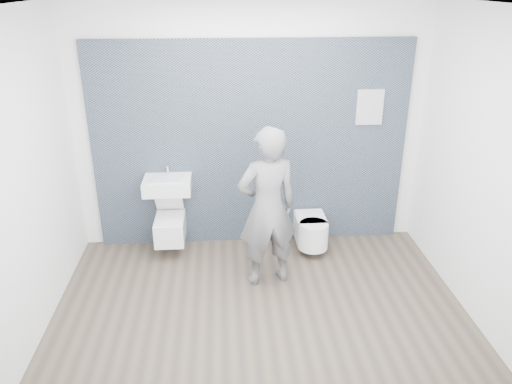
{
  "coord_description": "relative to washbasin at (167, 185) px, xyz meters",
  "views": [
    {
      "loc": [
        -0.32,
        -4.0,
        2.98
      ],
      "look_at": [
        0.0,
        0.6,
        1.0
      ],
      "focal_mm": 35.0,
      "sensor_mm": 36.0,
      "label": 1
    }
  ],
  "objects": [
    {
      "name": "toilet_square",
      "position": [
        -0.0,
        -0.04,
        -0.51
      ],
      "size": [
        0.33,
        0.48,
        0.59
      ],
      "color": "white",
      "rests_on": "ground"
    },
    {
      "name": "ground",
      "position": [
        0.96,
        -1.24,
        -0.84
      ],
      "size": [
        4.0,
        4.0,
        0.0
      ],
      "primitive_type": "plane",
      "color": "brown",
      "rests_on": "ground"
    },
    {
      "name": "washbasin",
      "position": [
        0.0,
        0.0,
        0.0
      ],
      "size": [
        0.53,
        0.4,
        0.4
      ],
      "color": "white",
      "rests_on": "ground"
    },
    {
      "name": "tile_wall",
      "position": [
        0.96,
        0.23,
        -0.84
      ],
      "size": [
        3.6,
        0.06,
        2.4
      ],
      "primitive_type": "cube",
      "color": "black",
      "rests_on": "ground"
    },
    {
      "name": "room_shell",
      "position": [
        0.96,
        -1.24,
        0.9
      ],
      "size": [
        4.0,
        4.0,
        4.0
      ],
      "color": "white",
      "rests_on": "ground"
    },
    {
      "name": "toilet_rounded",
      "position": [
        1.65,
        -0.1,
        -0.59
      ],
      "size": [
        0.35,
        0.59,
        0.32
      ],
      "color": "white",
      "rests_on": "ground"
    },
    {
      "name": "info_placard",
      "position": [
        2.3,
        0.18,
        -0.84
      ],
      "size": [
        0.3,
        0.03,
        0.4
      ],
      "primitive_type": "cube",
      "color": "white",
      "rests_on": "ground"
    },
    {
      "name": "visitor",
      "position": [
        1.07,
        -0.71,
        0.01
      ],
      "size": [
        0.7,
        0.54,
        1.7
      ],
      "primitive_type": "imported",
      "rotation": [
        0.0,
        0.0,
        3.38
      ],
      "color": "slate",
      "rests_on": "ground"
    }
  ]
}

